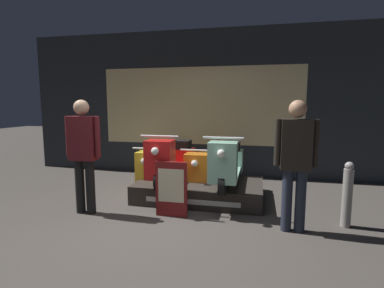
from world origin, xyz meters
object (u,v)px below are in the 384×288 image
object	(u,v)px
street_bollard	(347,195)
price_sign_board	(171,189)
person_left_browsing	(83,149)
person_right_browsing	(296,158)
scooter_display_right	(228,163)
scooter_backrow_0	(161,168)
scooter_backrow_1	(204,170)
scooter_display_left	(173,160)

from	to	relation	value
street_bollard	price_sign_board	bearing A→B (deg)	-176.04
person_left_browsing	person_right_browsing	bearing A→B (deg)	0.00
scooter_display_right	person_left_browsing	xyz separation A→B (m)	(-1.98, -1.01, 0.31)
scooter_backrow_0	scooter_backrow_1	bearing A→B (deg)	0.00
person_left_browsing	person_right_browsing	world-z (taller)	person_left_browsing
scooter_backrow_0	scooter_display_right	bearing A→B (deg)	-27.14
scooter_display_left	scooter_backrow_0	size ratio (longest dim) A/B	1.00
scooter_backrow_0	person_left_browsing	distance (m)	1.92
scooter_display_left	person_right_browsing	distance (m)	2.15
scooter_backrow_1	person_left_browsing	distance (m)	2.34
scooter_display_right	scooter_backrow_1	world-z (taller)	scooter_display_right
scooter_display_left	price_sign_board	xyz separation A→B (m)	(0.24, -0.88, -0.24)
person_right_browsing	price_sign_board	size ratio (longest dim) A/B	2.07
person_right_browsing	scooter_display_left	bearing A→B (deg)	151.69
scooter_backrow_1	street_bollard	distance (m)	2.58
scooter_backrow_0	scooter_display_left	bearing A→B (deg)	-57.47
scooter_display_left	person_left_browsing	world-z (taller)	person_left_browsing
scooter_backrow_0	street_bollard	xyz separation A→B (m)	(3.02, -1.43, 0.09)
scooter_display_left	scooter_display_right	bearing A→B (deg)	0.00
scooter_display_right	person_right_browsing	xyz separation A→B (m)	(0.94, -1.01, 0.30)
scooter_backrow_0	person_left_browsing	bearing A→B (deg)	-108.78
scooter_display_left	scooter_backrow_1	bearing A→B (deg)	59.76
scooter_backrow_1	person_right_browsing	size ratio (longest dim) A/B	1.09
scooter_backrow_0	price_sign_board	distance (m)	1.73
scooter_display_left	person_left_browsing	xyz separation A→B (m)	(-1.04, -1.01, 0.31)
scooter_display_right	scooter_backrow_0	world-z (taller)	scooter_display_right
scooter_backrow_1	scooter_display_right	bearing A→B (deg)	-53.88
scooter_display_right	price_sign_board	distance (m)	1.15
scooter_display_right	price_sign_board	size ratio (longest dim) A/B	2.24
scooter_backrow_0	street_bollard	size ratio (longest dim) A/B	2.07
scooter_backrow_1	person_left_browsing	size ratio (longest dim) A/B	1.08
scooter_backrow_1	scooter_display_left	bearing A→B (deg)	-120.24
scooter_display_left	person_right_browsing	size ratio (longest dim) A/B	1.09
scooter_display_left	scooter_backrow_0	world-z (taller)	scooter_display_left
scooter_display_left	scooter_backrow_1	distance (m)	0.88
scooter_display_right	scooter_backrow_1	xyz separation A→B (m)	(-0.52, 0.71, -0.30)
scooter_display_right	scooter_display_left	bearing A→B (deg)	180.00
street_bollard	scooter_display_left	bearing A→B (deg)	164.44
person_left_browsing	scooter_backrow_1	bearing A→B (deg)	49.77
scooter_display_left	street_bollard	distance (m)	2.67
scooter_display_right	street_bollard	bearing A→B (deg)	-23.67
scooter_backrow_1	price_sign_board	xyz separation A→B (m)	(-0.18, -1.59, 0.06)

